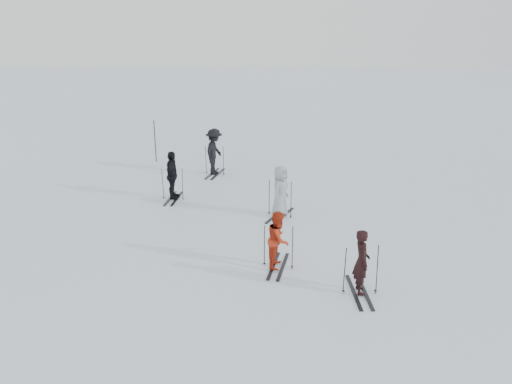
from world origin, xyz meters
TOP-DOWN VIEW (x-y plane):
  - ground at (0.00, 0.00)m, footprint 120.00×120.00m
  - skier_near_dark at (2.62, -3.45)m, footprint 0.41×0.60m
  - skier_red at (0.69, -2.18)m, footprint 0.70×0.83m
  - skier_grey at (0.78, 1.49)m, footprint 0.83×0.98m
  - skier_uphill_left at (-3.10, 3.05)m, footprint 0.50×1.05m
  - skier_uphill_far at (-1.92, 6.25)m, footprint 0.98×1.38m
  - skis_near_dark at (2.62, -3.45)m, footprint 1.77×1.00m
  - skis_red at (0.69, -2.18)m, footprint 1.79×1.17m
  - skis_grey at (0.78, 1.49)m, footprint 1.97×1.54m
  - skis_uphill_left at (-3.10, 3.05)m, footprint 1.69×0.98m
  - skis_uphill_far at (-1.92, 6.25)m, footprint 1.91×1.30m
  - piste_marker at (-4.89, 8.24)m, footprint 0.04×0.04m

SIDE VIEW (x-z plane):
  - ground at x=0.00m, z-range 0.00..0.00m
  - skis_uphill_left at x=-3.10m, z-range 0.00..1.19m
  - skis_red at x=0.69m, z-range 0.00..1.21m
  - skis_near_dark at x=2.62m, z-range 0.00..1.25m
  - skis_grey at x=0.78m, z-range 0.00..1.27m
  - skis_uphill_far at x=-1.92m, z-range 0.00..1.27m
  - skier_red at x=0.69m, z-range 0.00..1.52m
  - skier_near_dark at x=2.62m, z-range 0.00..1.59m
  - skier_grey at x=0.78m, z-range 0.00..1.71m
  - skier_uphill_left at x=-3.10m, z-range 0.00..1.75m
  - piste_marker at x=-4.89m, z-range 0.00..1.93m
  - skier_uphill_far at x=-1.92m, z-range 0.00..1.93m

